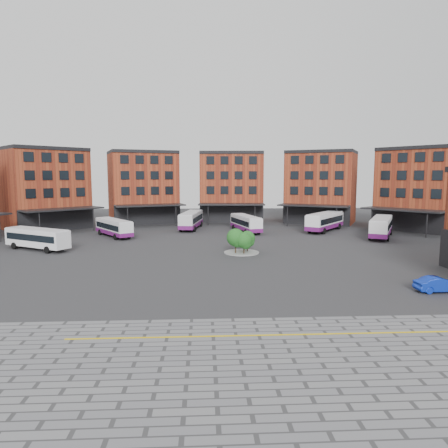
{
  "coord_description": "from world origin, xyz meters",
  "views": [
    {
      "loc": [
        -2.68,
        -37.1,
        9.69
      ],
      "look_at": [
        -0.34,
        9.37,
        4.0
      ],
      "focal_mm": 32.0,
      "sensor_mm": 36.0,
      "label": 1
    }
  ],
  "objects_px": {
    "blue_car": "(439,284)",
    "bus_c": "(191,220)",
    "tree_island": "(242,240)",
    "bus_f": "(381,227)",
    "bus_d": "(246,223)",
    "bus_e": "(325,221)",
    "bus_a": "(37,237)",
    "bus_b": "(114,227)"
  },
  "relations": [
    {
      "from": "blue_car",
      "to": "bus_c",
      "type": "bearing_deg",
      "value": 26.55
    },
    {
      "from": "tree_island",
      "to": "bus_f",
      "type": "height_order",
      "value": "tree_island"
    },
    {
      "from": "bus_d",
      "to": "bus_e",
      "type": "height_order",
      "value": "bus_e"
    },
    {
      "from": "bus_a",
      "to": "bus_b",
      "type": "height_order",
      "value": "bus_a"
    },
    {
      "from": "bus_d",
      "to": "bus_f",
      "type": "xyz_separation_m",
      "value": [
        20.55,
        -7.29,
        0.19
      ]
    },
    {
      "from": "bus_d",
      "to": "bus_f",
      "type": "distance_m",
      "value": 21.81
    },
    {
      "from": "bus_b",
      "to": "blue_car",
      "type": "xyz_separation_m",
      "value": [
        33.88,
        -31.93,
        -0.86
      ]
    },
    {
      "from": "bus_b",
      "to": "bus_e",
      "type": "relative_size",
      "value": 0.88
    },
    {
      "from": "bus_c",
      "to": "bus_d",
      "type": "relative_size",
      "value": 1.09
    },
    {
      "from": "bus_a",
      "to": "bus_b",
      "type": "xyz_separation_m",
      "value": [
        7.46,
        10.9,
        -0.16
      ]
    },
    {
      "from": "bus_b",
      "to": "bus_c",
      "type": "height_order",
      "value": "bus_c"
    },
    {
      "from": "bus_e",
      "to": "bus_f",
      "type": "bearing_deg",
      "value": -10.46
    },
    {
      "from": "tree_island",
      "to": "bus_f",
      "type": "relative_size",
      "value": 0.4
    },
    {
      "from": "bus_a",
      "to": "bus_c",
      "type": "height_order",
      "value": "bus_c"
    },
    {
      "from": "bus_b",
      "to": "bus_d",
      "type": "distance_m",
      "value": 21.93
    },
    {
      "from": "blue_car",
      "to": "bus_e",
      "type": "bearing_deg",
      "value": -4.25
    },
    {
      "from": "tree_island",
      "to": "bus_e",
      "type": "bearing_deg",
      "value": 49.79
    },
    {
      "from": "tree_island",
      "to": "bus_d",
      "type": "bearing_deg",
      "value": 82.64
    },
    {
      "from": "bus_e",
      "to": "blue_car",
      "type": "distance_m",
      "value": 36.66
    },
    {
      "from": "bus_a",
      "to": "bus_e",
      "type": "relative_size",
      "value": 0.91
    },
    {
      "from": "bus_e",
      "to": "bus_f",
      "type": "relative_size",
      "value": 0.95
    },
    {
      "from": "bus_e",
      "to": "bus_d",
      "type": "bearing_deg",
      "value": -140.97
    },
    {
      "from": "tree_island",
      "to": "bus_a",
      "type": "height_order",
      "value": "tree_island"
    },
    {
      "from": "bus_c",
      "to": "tree_island",
      "type": "bearing_deg",
      "value": -64.42
    },
    {
      "from": "bus_c",
      "to": "bus_d",
      "type": "xyz_separation_m",
      "value": [
        9.5,
        -4.1,
        -0.15
      ]
    },
    {
      "from": "tree_island",
      "to": "bus_c",
      "type": "height_order",
      "value": "tree_island"
    },
    {
      "from": "bus_c",
      "to": "blue_car",
      "type": "bearing_deg",
      "value": -52.79
    },
    {
      "from": "bus_c",
      "to": "bus_e",
      "type": "xyz_separation_m",
      "value": [
        23.43,
        -3.87,
        0.07
      ]
    },
    {
      "from": "bus_a",
      "to": "tree_island",
      "type": "bearing_deg",
      "value": -67.79
    },
    {
      "from": "bus_c",
      "to": "bus_d",
      "type": "height_order",
      "value": "bus_c"
    },
    {
      "from": "bus_d",
      "to": "blue_car",
      "type": "height_order",
      "value": "bus_d"
    },
    {
      "from": "bus_f",
      "to": "blue_car",
      "type": "bearing_deg",
      "value": -76.92
    },
    {
      "from": "bus_a",
      "to": "bus_e",
      "type": "xyz_separation_m",
      "value": [
        42.86,
        15.59,
        0.08
      ]
    },
    {
      "from": "tree_island",
      "to": "bus_a",
      "type": "relative_size",
      "value": 0.45
    },
    {
      "from": "bus_b",
      "to": "blue_car",
      "type": "relative_size",
      "value": 2.42
    },
    {
      "from": "tree_island",
      "to": "bus_d",
      "type": "distance_m",
      "value": 19.35
    },
    {
      "from": "bus_e",
      "to": "blue_car",
      "type": "height_order",
      "value": "bus_e"
    },
    {
      "from": "bus_d",
      "to": "bus_f",
      "type": "relative_size",
      "value": 0.93
    },
    {
      "from": "bus_b",
      "to": "bus_c",
      "type": "distance_m",
      "value": 14.71
    },
    {
      "from": "bus_b",
      "to": "blue_car",
      "type": "bearing_deg",
      "value": -78.04
    },
    {
      "from": "tree_island",
      "to": "bus_f",
      "type": "distance_m",
      "value": 25.93
    },
    {
      "from": "bus_e",
      "to": "bus_c",
      "type": "bearing_deg",
      "value": -151.27
    }
  ]
}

